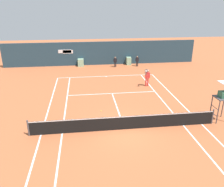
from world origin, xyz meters
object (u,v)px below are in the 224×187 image
Objects in this scene: ball_kid_centre_post at (137,60)px; ball_kid_right_post at (115,61)px; tennis_ball_mid_court at (101,111)px; player_on_baseline at (147,76)px; umpire_chair at (223,96)px.

ball_kid_right_post is at bearing -2.33° from ball_kid_centre_post.
ball_kid_right_post is 19.32× the size of tennis_ball_mid_court.
player_on_baseline reaches higher than tennis_ball_mid_court.
umpire_chair is 15.28m from ball_kid_centre_post.
umpire_chair is at bearing 96.61° from ball_kid_centre_post.
umpire_chair is at bearing 117.18° from player_on_baseline.
umpire_chair reaches higher than ball_kid_right_post.
umpire_chair reaches higher than tennis_ball_mid_court.
player_on_baseline is (-3.15, 7.51, -0.83)m from umpire_chair.
ball_kid_centre_post is at bearing 8.94° from umpire_chair.
player_on_baseline reaches higher than ball_kid_right_post.
player_on_baseline is 7.59m from ball_kid_centre_post.
ball_kid_centre_post is at bearing 65.64° from tennis_ball_mid_court.
player_on_baseline is at bearing 81.78° from ball_kid_centre_post.
ball_kid_centre_post is at bearing -91.45° from player_on_baseline.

